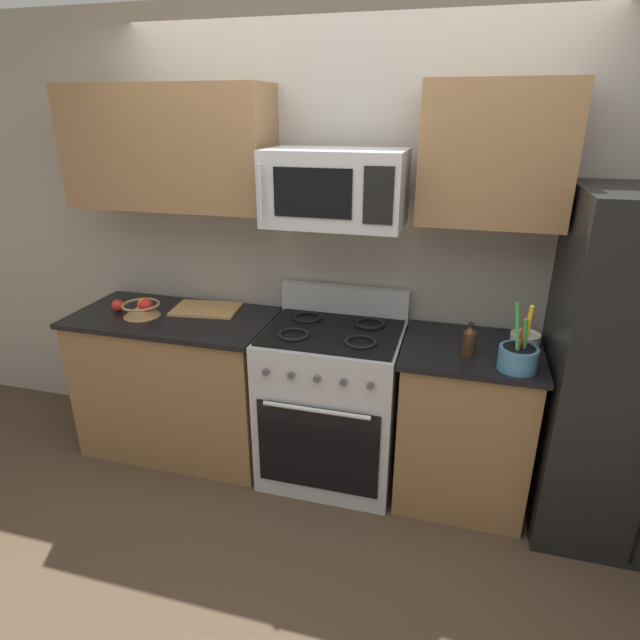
{
  "coord_description": "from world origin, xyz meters",
  "views": [
    {
      "loc": [
        0.64,
        -1.94,
        2.05
      ],
      "look_at": [
        -0.04,
        0.52,
        1.03
      ],
      "focal_mm": 29.58,
      "sensor_mm": 36.0,
      "label": 1
    }
  ],
  "objects": [
    {
      "name": "ground_plane",
      "position": [
        0.0,
        0.0,
        0.0
      ],
      "size": [
        16.0,
        16.0,
        0.0
      ],
      "primitive_type": "plane",
      "color": "#473828"
    },
    {
      "name": "wall_back",
      "position": [
        0.0,
        1.02,
        1.3
      ],
      "size": [
        8.0,
        0.1,
        2.6
      ],
      "primitive_type": "cube",
      "color": "#9E998E",
      "rests_on": "ground"
    },
    {
      "name": "counter_left",
      "position": [
        -0.99,
        0.64,
        0.46
      ],
      "size": [
        1.2,
        0.63,
        0.91
      ],
      "color": "olive",
      "rests_on": "ground"
    },
    {
      "name": "range_oven",
      "position": [
        -0.0,
        0.64,
        0.47
      ],
      "size": [
        0.76,
        0.67,
        1.09
      ],
      "color": "#B2B5BA",
      "rests_on": "ground"
    },
    {
      "name": "counter_right",
      "position": [
        0.74,
        0.64,
        0.46
      ],
      "size": [
        0.71,
        0.63,
        0.91
      ],
      "color": "olive",
      "rests_on": "ground"
    },
    {
      "name": "microwave",
      "position": [
        -0.0,
        0.67,
        1.69
      ],
      "size": [
        0.69,
        0.44,
        0.37
      ],
      "color": "#B2B5BA"
    },
    {
      "name": "upper_cabinets_left",
      "position": [
        -0.99,
        0.8,
        1.85
      ],
      "size": [
        1.19,
        0.34,
        0.66
      ],
      "color": "olive"
    },
    {
      "name": "upper_cabinets_right",
      "position": [
        0.75,
        0.8,
        1.85
      ],
      "size": [
        0.7,
        0.34,
        0.66
      ],
      "color": "olive"
    },
    {
      "name": "utensil_crock",
      "position": [
        0.94,
        0.45,
        0.98
      ],
      "size": [
        0.18,
        0.18,
        0.33
      ],
      "color": "teal",
      "rests_on": "counter_right"
    },
    {
      "name": "fruit_basket",
      "position": [
        -1.15,
        0.59,
        0.96
      ],
      "size": [
        0.22,
        0.22,
        0.11
      ],
      "color": "#9E7A4C",
      "rests_on": "counter_left"
    },
    {
      "name": "apple_loose",
      "position": [
        -1.34,
        0.62,
        0.95
      ],
      "size": [
        0.07,
        0.07,
        0.07
      ],
      "primitive_type": "sphere",
      "color": "red",
      "rests_on": "counter_left"
    },
    {
      "name": "cutting_board",
      "position": [
        -0.83,
        0.78,
        0.92
      ],
      "size": [
        0.42,
        0.31,
        0.02
      ],
      "primitive_type": "cube",
      "rotation": [
        0.0,
        0.0,
        0.13
      ],
      "color": "tan",
      "rests_on": "counter_left"
    },
    {
      "name": "bottle_soy",
      "position": [
        0.72,
        0.54,
        0.99
      ],
      "size": [
        0.07,
        0.07,
        0.17
      ],
      "color": "#382314",
      "rests_on": "counter_right"
    },
    {
      "name": "prep_bowl",
      "position": [
        1.01,
        0.77,
        0.94
      ],
      "size": [
        0.15,
        0.15,
        0.06
      ],
      "color": "white",
      "rests_on": "counter_right"
    }
  ]
}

